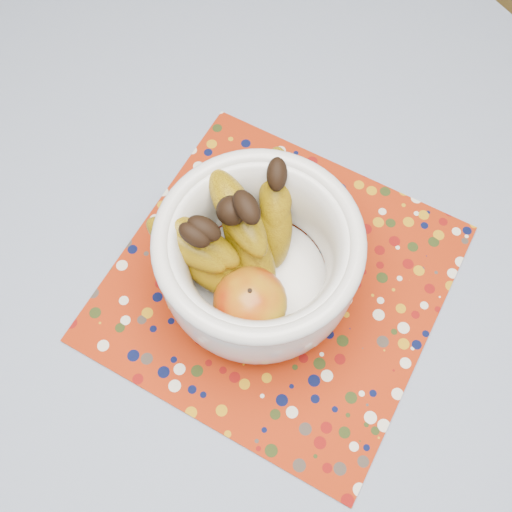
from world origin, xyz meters
name	(u,v)px	position (x,y,z in m)	size (l,w,h in m)	color
table	(205,324)	(0.00, 0.00, 0.67)	(1.20, 1.20, 0.75)	brown
tablecloth	(199,305)	(0.00, 0.00, 0.76)	(1.32, 1.32, 0.01)	slate
placemat	(277,282)	(0.10, -0.03, 0.76)	(0.39, 0.39, 0.00)	maroon
fruit_bowl	(248,254)	(0.07, -0.01, 0.84)	(0.26, 0.24, 0.19)	silver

